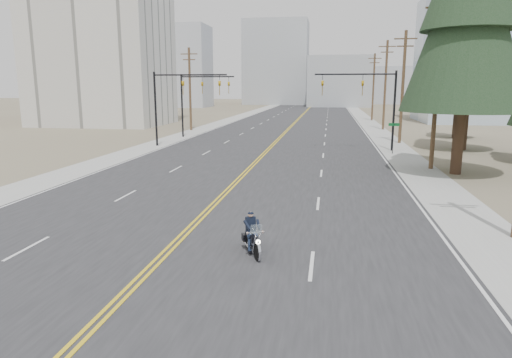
{
  "coord_description": "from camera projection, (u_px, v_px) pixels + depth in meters",
  "views": [
    {
      "loc": [
        5.42,
        -9.83,
        5.63
      ],
      "look_at": [
        2.27,
        9.78,
        1.6
      ],
      "focal_mm": 32.0,
      "sensor_mm": 36.0,
      "label": 1
    }
  ],
  "objects": [
    {
      "name": "sidewalk_right",
      "position": [
        366.0,
        120.0,
        77.42
      ],
      "size": [
        3.0,
        200.0,
        0.01
      ],
      "primitive_type": "cube",
      "color": "#A5A5A0",
      "rests_on": "ground"
    },
    {
      "name": "utility_pole_e",
      "position": [
        373.0,
        86.0,
        76.13
      ],
      "size": [
        2.2,
        0.3,
        11.0
      ],
      "color": "brown",
      "rests_on": "ground"
    },
    {
      "name": "haze_bldg_b",
      "position": [
        340.0,
        82.0,
        129.79
      ],
      "size": [
        18.0,
        14.0,
        14.0
      ],
      "primitive_type": "cube",
      "color": "#ADB2B7",
      "rests_on": "ground"
    },
    {
      "name": "ground_plane",
      "position": [
        106.0,
        315.0,
        11.48
      ],
      "size": [
        400.0,
        400.0,
        0.0
      ],
      "primitive_type": "plane",
      "color": "#776D56",
      "rests_on": "ground"
    },
    {
      "name": "traffic_mast_far",
      "position": [
        196.0,
        94.0,
        50.66
      ],
      "size": [
        6.1,
        0.26,
        7.0
      ],
      "color": "black",
      "rests_on": "ground"
    },
    {
      "name": "utility_pole_c",
      "position": [
        403.0,
        86.0,
        45.16
      ],
      "size": [
        2.2,
        0.3,
        11.0
      ],
      "color": "brown",
      "rests_on": "ground"
    },
    {
      "name": "road",
      "position": [
        298.0,
        120.0,
        79.21
      ],
      "size": [
        20.0,
        200.0,
        0.01
      ],
      "primitive_type": "cube",
      "color": "#303033",
      "rests_on": "ground"
    },
    {
      "name": "haze_bldg_f",
      "position": [
        153.0,
        79.0,
        143.43
      ],
      "size": [
        12.0,
        12.0,
        16.0
      ],
      "primitive_type": "cube",
      "color": "#ADB2B7",
      "rests_on": "ground"
    },
    {
      "name": "conifer_tall",
      "position": [
        473.0,
        20.0,
        39.14
      ],
      "size": [
        7.04,
        7.04,
        19.56
      ],
      "rotation": [
        0.0,
        0.0,
        -0.32
      ],
      "color": "#382619",
      "rests_on": "ground"
    },
    {
      "name": "conifer_far",
      "position": [
        461.0,
        65.0,
        49.58
      ],
      "size": [
        5.15,
        5.15,
        13.79
      ],
      "rotation": [
        0.0,
        0.0,
        -0.39
      ],
      "color": "#382619",
      "rests_on": "ground"
    },
    {
      "name": "haze_bldg_d",
      "position": [
        276.0,
        63.0,
        146.22
      ],
      "size": [
        20.0,
        15.0,
        26.0
      ],
      "primitive_type": "cube",
      "color": "#ADB2B7",
      "rests_on": "ground"
    },
    {
      "name": "utility_pole_d",
      "position": [
        385.0,
        84.0,
        59.63
      ],
      "size": [
        2.2,
        0.3,
        11.5
      ],
      "color": "brown",
      "rests_on": "ground"
    },
    {
      "name": "motorcyclist",
      "position": [
        252.0,
        234.0,
        15.5
      ],
      "size": [
        1.46,
        2.0,
        1.43
      ],
      "primitive_type": null,
      "rotation": [
        0.0,
        0.0,
        3.56
      ],
      "color": "black",
      "rests_on": "ground"
    },
    {
      "name": "haze_bldg_e",
      "position": [
        390.0,
        85.0,
        151.54
      ],
      "size": [
        14.0,
        14.0,
        12.0
      ],
      "primitive_type": "cube",
      "color": "#B7BCC6",
      "rests_on": "ground"
    },
    {
      "name": "traffic_mast_left",
      "position": [
        175.0,
        94.0,
        42.85
      ],
      "size": [
        7.1,
        0.26,
        7.0
      ],
      "color": "black",
      "rests_on": "ground"
    },
    {
      "name": "haze_bldg_a",
      "position": [
        183.0,
        67.0,
        125.99
      ],
      "size": [
        14.0,
        12.0,
        22.0
      ],
      "primitive_type": "cube",
      "color": "#B7BCC6",
      "rests_on": "ground"
    },
    {
      "name": "sidewalk_left",
      "position": [
        233.0,
        119.0,
        80.99
      ],
      "size": [
        3.0,
        200.0,
        0.01
      ],
      "primitive_type": "cube",
      "color": "#A5A5A0",
      "rests_on": "ground"
    },
    {
      "name": "apartment_block",
      "position": [
        99.0,
        21.0,
        66.06
      ],
      "size": [
        18.0,
        14.0,
        30.0
      ],
      "primitive_type": "cube",
      "color": "silver",
      "rests_on": "ground"
    },
    {
      "name": "traffic_mast_right",
      "position": [
        371.0,
        95.0,
        40.06
      ],
      "size": [
        7.1,
        0.26,
        7.0
      ],
      "color": "black",
      "rests_on": "ground"
    },
    {
      "name": "utility_pole_left",
      "position": [
        190.0,
        88.0,
        58.77
      ],
      "size": [
        2.2,
        0.3,
        10.5
      ],
      "color": "brown",
      "rests_on": "ground"
    },
    {
      "name": "street_sign",
      "position": [
        394.0,
        133.0,
        38.47
      ],
      "size": [
        0.9,
        0.06,
        2.62
      ],
      "color": "black",
      "rests_on": "ground"
    },
    {
      "name": "glass_building",
      "position": [
        501.0,
        58.0,
        72.25
      ],
      "size": [
        24.0,
        16.0,
        20.0
      ],
      "primitive_type": "cube",
      "color": "#9EB5CC",
      "rests_on": "ground"
    },
    {
      "name": "utility_pole_b",
      "position": [
        437.0,
        81.0,
        30.6
      ],
      "size": [
        2.2,
        0.3,
        11.5
      ],
      "color": "brown",
      "rests_on": "ground"
    },
    {
      "name": "haze_bldg_c",
      "position": [
        476.0,
        72.0,
        109.91
      ],
      "size": [
        16.0,
        12.0,
        18.0
      ],
      "primitive_type": "cube",
      "color": "#B7BCC6",
      "rests_on": "ground"
    }
  ]
}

